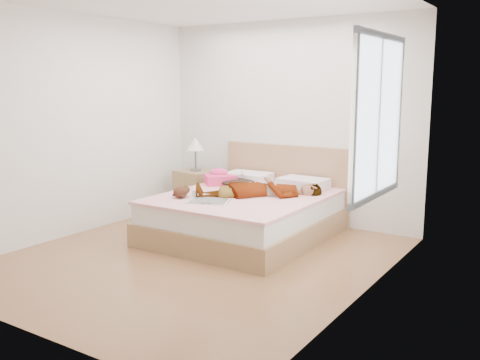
# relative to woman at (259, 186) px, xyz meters

# --- Properties ---
(ground) EXTENTS (4.00, 4.00, 0.00)m
(ground) POSITION_rel_woman_xyz_m (-0.15, -1.03, -0.61)
(ground) COLOR #57361B
(ground) RESTS_ON ground
(woman) EXTENTS (1.54, 1.34, 0.21)m
(woman) POSITION_rel_woman_xyz_m (0.00, 0.00, 0.00)
(woman) COLOR white
(woman) RESTS_ON bed
(hair) EXTENTS (0.54, 0.64, 0.09)m
(hair) POSITION_rel_woman_xyz_m (-0.57, 0.45, -0.06)
(hair) COLOR black
(hair) RESTS_ON bed
(phone) EXTENTS (0.08, 0.09, 0.05)m
(phone) POSITION_rel_woman_xyz_m (-0.50, 0.40, 0.07)
(phone) COLOR silver
(phone) RESTS_ON bed
(room_shell) EXTENTS (4.00, 4.00, 4.00)m
(room_shell) POSITION_rel_woman_xyz_m (1.62, -0.73, 0.89)
(room_shell) COLOR white
(room_shell) RESTS_ON ground
(bed) EXTENTS (1.80, 2.08, 1.00)m
(bed) POSITION_rel_woman_xyz_m (-0.15, 0.00, -0.34)
(bed) COLOR olive
(bed) RESTS_ON ground
(towel) EXTENTS (0.49, 0.49, 0.20)m
(towel) POSITION_rel_woman_xyz_m (-0.79, 0.33, -0.02)
(towel) COLOR #E93F89
(towel) RESTS_ON bed
(magazine) EXTENTS (0.53, 0.45, 0.03)m
(magazine) POSITION_rel_woman_xyz_m (-0.27, -0.64, -0.09)
(magazine) COLOR white
(magazine) RESTS_ON bed
(coffee_mug) EXTENTS (0.12, 0.10, 0.08)m
(coffee_mug) POSITION_rel_woman_xyz_m (-0.54, -0.52, -0.06)
(coffee_mug) COLOR white
(coffee_mug) RESTS_ON bed
(plush_toy) EXTENTS (0.17, 0.25, 0.13)m
(plush_toy) POSITION_rel_woman_xyz_m (-0.67, -0.61, -0.03)
(plush_toy) COLOR black
(plush_toy) RESTS_ON bed
(nightstand) EXTENTS (0.56, 0.52, 1.07)m
(nightstand) POSITION_rel_woman_xyz_m (-1.37, 0.56, -0.26)
(nightstand) COLOR olive
(nightstand) RESTS_ON ground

